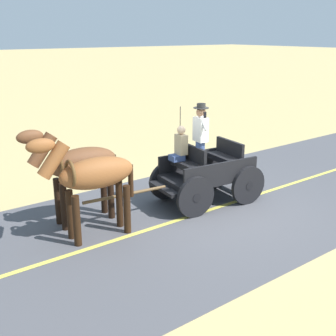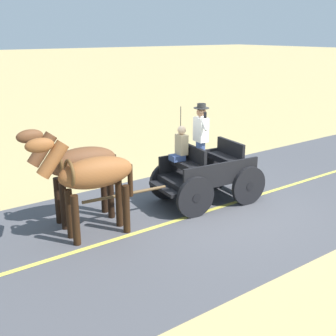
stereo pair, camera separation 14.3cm
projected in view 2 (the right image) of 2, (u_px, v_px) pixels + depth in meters
name	position (u px, v px, depth m)	size (l,w,h in m)	color
ground_plane	(220.00, 207.00, 10.32)	(200.00, 200.00, 0.00)	tan
road_surface	(220.00, 207.00, 10.32)	(5.76, 160.00, 0.01)	#4C4C51
road_centre_stripe	(220.00, 207.00, 10.31)	(0.12, 160.00, 0.00)	#DBCC4C
horse_drawn_carriage	(205.00, 171.00, 10.40)	(1.67, 4.52, 2.50)	black
horse_near_side	(91.00, 176.00, 8.48)	(0.70, 2.14, 2.21)	brown
horse_off_side	(78.00, 165.00, 9.17)	(0.65, 2.13, 2.21)	brown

